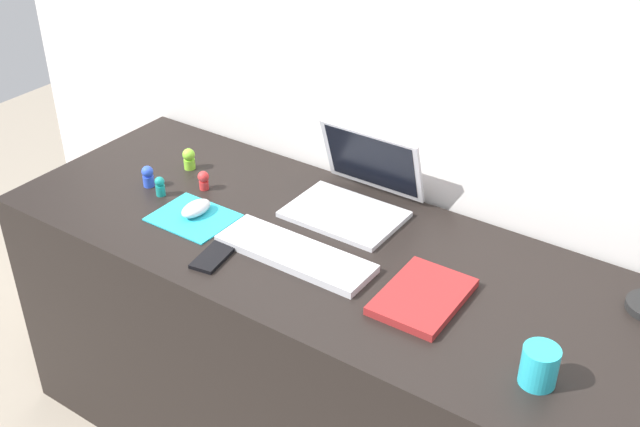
% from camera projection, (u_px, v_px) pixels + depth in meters
% --- Properties ---
extents(back_wall, '(2.97, 0.05, 1.60)m').
position_uv_depth(back_wall, '(399.00, 167.00, 2.20)').
color(back_wall, silver).
rests_on(back_wall, ground_plane).
extents(desk, '(1.77, 0.66, 0.74)m').
position_uv_depth(desk, '(324.00, 356.00, 2.16)').
color(desk, black).
rests_on(desk, ground_plane).
extents(laptop, '(0.30, 0.28, 0.21)m').
position_uv_depth(laptop, '(357.00, 190.00, 2.10)').
color(laptop, silver).
rests_on(laptop, desk).
extents(keyboard, '(0.41, 0.13, 0.02)m').
position_uv_depth(keyboard, '(295.00, 254.00, 1.92)').
color(keyboard, silver).
rests_on(keyboard, desk).
extents(mousepad, '(0.21, 0.17, 0.00)m').
position_uv_depth(mousepad, '(193.00, 217.00, 2.08)').
color(mousepad, '#28B7CC').
rests_on(mousepad, desk).
extents(mouse, '(0.06, 0.10, 0.03)m').
position_uv_depth(mouse, '(196.00, 208.00, 2.08)').
color(mouse, silver).
rests_on(mouse, mousepad).
extents(cell_phone, '(0.08, 0.14, 0.01)m').
position_uv_depth(cell_phone, '(214.00, 256.00, 1.92)').
color(cell_phone, black).
rests_on(cell_phone, desk).
extents(notebook_pad, '(0.17, 0.24, 0.02)m').
position_uv_depth(notebook_pad, '(423.00, 297.00, 1.77)').
color(notebook_pad, maroon).
rests_on(notebook_pad, desk).
extents(coffee_mug, '(0.07, 0.07, 0.09)m').
position_uv_depth(coffee_mug, '(539.00, 366.00, 1.53)').
color(coffee_mug, '#28B7CC').
rests_on(coffee_mug, desk).
extents(toy_figurine_lime, '(0.04, 0.04, 0.06)m').
position_uv_depth(toy_figurine_lime, '(189.00, 158.00, 2.30)').
color(toy_figurine_lime, '#8CDB33').
rests_on(toy_figurine_lime, desk).
extents(toy_figurine_blue, '(0.03, 0.03, 0.06)m').
position_uv_depth(toy_figurine_blue, '(148.00, 176.00, 2.21)').
color(toy_figurine_blue, blue).
rests_on(toy_figurine_blue, desk).
extents(toy_figurine_teal, '(0.03, 0.03, 0.06)m').
position_uv_depth(toy_figurine_teal, '(160.00, 186.00, 2.17)').
color(toy_figurine_teal, teal).
rests_on(toy_figurine_teal, desk).
extents(toy_figurine_red, '(0.03, 0.03, 0.06)m').
position_uv_depth(toy_figurine_red, '(204.00, 180.00, 2.20)').
color(toy_figurine_red, red).
rests_on(toy_figurine_red, desk).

